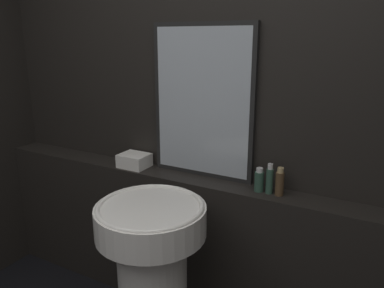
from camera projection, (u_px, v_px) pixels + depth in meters
name	position (u px, v px, depth m)	size (l,w,h in m)	color
wall_back	(206.00, 113.00, 2.16)	(8.00, 0.06, 2.50)	black
vanity_counter	(196.00, 247.00, 2.27)	(2.92, 0.19, 0.88)	black
pedestal_sink	(153.00, 277.00, 1.82)	(0.52, 0.52, 0.93)	white
mirror	(203.00, 102.00, 2.10)	(0.62, 0.03, 0.87)	black
towel_stack	(134.00, 160.00, 2.34)	(0.18, 0.15, 0.08)	white
shampoo_bottle	(259.00, 180.00, 1.96)	(0.05, 0.05, 0.13)	#2D4C3D
conditioner_bottle	(270.00, 180.00, 1.93)	(0.04, 0.04, 0.16)	#2D4C3D
lotion_bottle	(280.00, 183.00, 1.91)	(0.04, 0.04, 0.15)	#4C3823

